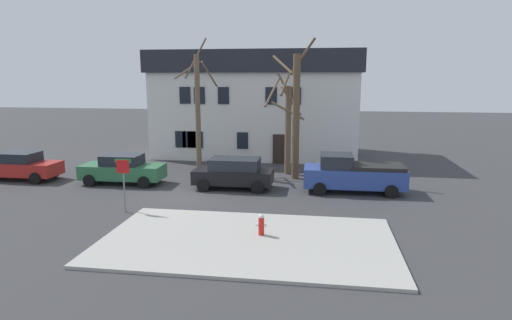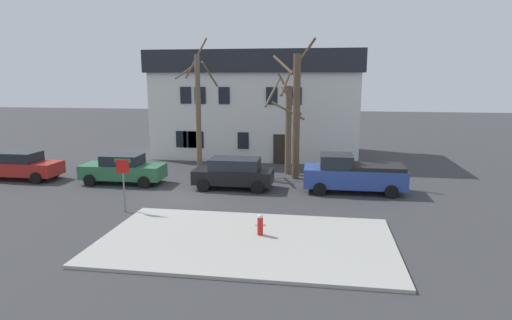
# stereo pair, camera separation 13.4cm
# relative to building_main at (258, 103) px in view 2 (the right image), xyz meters

# --- Properties ---
(ground_plane) EXTENTS (120.00, 120.00, 0.00)m
(ground_plane) POSITION_rel_building_main_xyz_m (-2.10, -13.27, -4.06)
(ground_plane) COLOR #38383A
(sidewalk_slab) EXTENTS (10.90, 6.30, 0.12)m
(sidewalk_slab) POSITION_rel_building_main_xyz_m (2.38, -19.03, -4.00)
(sidewalk_slab) COLOR #A8A59E
(sidewalk_slab) RESTS_ON ground_plane
(building_main) EXTENTS (15.74, 8.21, 8.00)m
(building_main) POSITION_rel_building_main_xyz_m (0.00, 0.00, 0.00)
(building_main) COLOR white
(building_main) RESTS_ON ground_plane
(tree_bare_near) EXTENTS (2.65, 2.63, 8.56)m
(tree_bare_near) POSITION_rel_building_main_xyz_m (-2.84, -7.14, 0.01)
(tree_bare_near) COLOR brown
(tree_bare_near) RESTS_ON ground_plane
(tree_bare_mid) EXTENTS (2.51, 2.53, 6.38)m
(tree_bare_mid) POSITION_rel_building_main_xyz_m (2.92, -7.20, -0.94)
(tree_bare_mid) COLOR brown
(tree_bare_mid) RESTS_ON ground_plane
(tree_bare_far) EXTENTS (2.55, 2.55, 8.36)m
(tree_bare_far) POSITION_rel_building_main_xyz_m (3.49, -8.33, -0.06)
(tree_bare_far) COLOR brown
(tree_bare_far) RESTS_ON ground_plane
(car_red_sedan) EXTENTS (4.76, 2.02, 1.68)m
(car_red_sedan) POSITION_rel_building_main_xyz_m (-12.81, -11.12, -3.22)
(car_red_sedan) COLOR #AD231E
(car_red_sedan) RESTS_ON ground_plane
(car_green_sedan) EXTENTS (4.75, 2.09, 1.70)m
(car_green_sedan) POSITION_rel_building_main_xyz_m (-6.26, -11.13, -3.21)
(car_green_sedan) COLOR #2D6B42
(car_green_sedan) RESTS_ON ground_plane
(car_black_wagon) EXTENTS (4.34, 2.10, 1.70)m
(car_black_wagon) POSITION_rel_building_main_xyz_m (0.31, -11.27, -3.18)
(car_black_wagon) COLOR black
(car_black_wagon) RESTS_ON ground_plane
(pickup_truck_blue) EXTENTS (5.34, 2.31, 2.02)m
(pickup_truck_blue) POSITION_rel_building_main_xyz_m (6.78, -11.00, -3.09)
(pickup_truck_blue) COLOR #2D4799
(pickup_truck_blue) RESTS_ON ground_plane
(fire_hydrant) EXTENTS (0.42, 0.22, 0.82)m
(fire_hydrant) POSITION_rel_building_main_xyz_m (2.83, -18.49, -3.52)
(fire_hydrant) COLOR red
(fire_hydrant) RESTS_ON sidewalk_slab
(street_sign_pole) EXTENTS (0.76, 0.07, 2.47)m
(street_sign_pole) POSITION_rel_building_main_xyz_m (-3.75, -16.23, -2.32)
(street_sign_pole) COLOR slate
(street_sign_pole) RESTS_ON ground_plane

